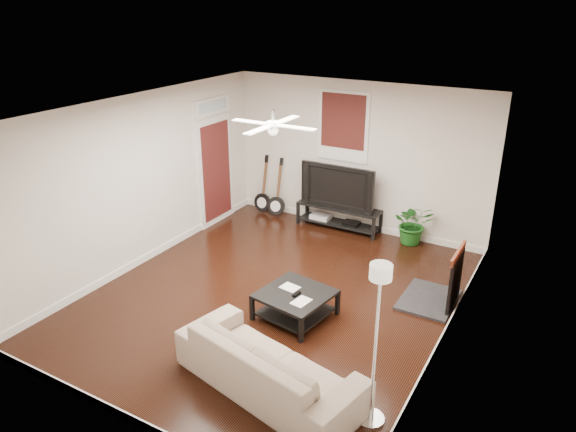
# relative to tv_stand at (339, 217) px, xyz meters

# --- Properties ---
(room) EXTENTS (5.01, 6.01, 2.81)m
(room) POSITION_rel_tv_stand_xyz_m (0.24, -2.78, 1.17)
(room) COLOR black
(room) RESTS_ON ground
(brick_accent) EXTENTS (0.02, 2.20, 2.80)m
(brick_accent) POSITION_rel_tv_stand_xyz_m (2.73, -1.78, 1.17)
(brick_accent) COLOR #974930
(brick_accent) RESTS_ON floor
(fireplace) EXTENTS (0.80, 1.10, 0.92)m
(fireplace) POSITION_rel_tv_stand_xyz_m (2.44, -1.78, 0.23)
(fireplace) COLOR black
(fireplace) RESTS_ON floor
(window_back) EXTENTS (1.00, 0.06, 1.30)m
(window_back) POSITION_rel_tv_stand_xyz_m (-0.06, 0.19, 1.72)
(window_back) COLOR #37140F
(window_back) RESTS_ON wall_back
(door_left) EXTENTS (0.08, 1.00, 2.50)m
(door_left) POSITION_rel_tv_stand_xyz_m (-2.22, -0.88, 1.02)
(door_left) COLOR white
(door_left) RESTS_ON wall_left
(tv_stand) EXTENTS (1.63, 0.43, 0.46)m
(tv_stand) POSITION_rel_tv_stand_xyz_m (0.00, 0.00, 0.00)
(tv_stand) COLOR black
(tv_stand) RESTS_ON floor
(tv) EXTENTS (1.46, 0.19, 0.84)m
(tv) POSITION_rel_tv_stand_xyz_m (0.00, 0.02, 0.65)
(tv) COLOR black
(tv) RESTS_ON tv_stand
(coffee_table) EXTENTS (1.03, 1.03, 0.38)m
(coffee_table) POSITION_rel_tv_stand_xyz_m (0.78, -3.13, -0.04)
(coffee_table) COLOR black
(coffee_table) RESTS_ON floor
(sofa) EXTENTS (2.43, 1.37, 0.67)m
(sofa) POSITION_rel_tv_stand_xyz_m (1.24, -4.57, 0.11)
(sofa) COLOR tan
(sofa) RESTS_ON floor
(floor_lamp) EXTENTS (0.37, 0.37, 1.87)m
(floor_lamp) POSITION_rel_tv_stand_xyz_m (2.44, -4.47, 0.71)
(floor_lamp) COLOR white
(floor_lamp) RESTS_ON floor
(potted_plant) EXTENTS (0.89, 0.84, 0.77)m
(potted_plant) POSITION_rel_tv_stand_xyz_m (1.45, 0.04, 0.16)
(potted_plant) COLOR #185619
(potted_plant) RESTS_ON floor
(guitar_left) EXTENTS (0.38, 0.27, 1.21)m
(guitar_left) POSITION_rel_tv_stand_xyz_m (-1.71, -0.03, 0.38)
(guitar_left) COLOR black
(guitar_left) RESTS_ON floor
(guitar_right) EXTENTS (0.40, 0.30, 1.21)m
(guitar_right) POSITION_rel_tv_stand_xyz_m (-1.36, -0.06, 0.38)
(guitar_right) COLOR black
(guitar_right) RESTS_ON floor
(ceiling_fan) EXTENTS (1.24, 1.24, 0.32)m
(ceiling_fan) POSITION_rel_tv_stand_xyz_m (0.24, -2.78, 2.37)
(ceiling_fan) COLOR white
(ceiling_fan) RESTS_ON ceiling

